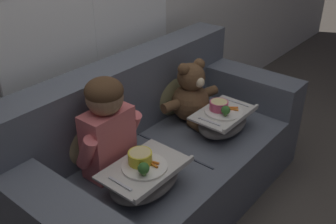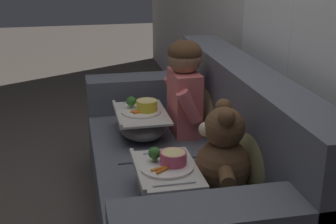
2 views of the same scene
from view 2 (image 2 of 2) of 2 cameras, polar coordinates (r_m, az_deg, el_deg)
name	(u,v)px [view 2 (image 2 of 2)]	position (r m, az deg, el deg)	size (l,w,h in m)	color
couch	(195,174)	(2.42, 3.31, -7.56)	(1.85, 0.87, 0.86)	#565B66
throw_pillow_behind_child	(212,101)	(2.68, 5.37, 1.33)	(0.37, 0.18, 0.38)	tan
throw_pillow_behind_teddy	(259,151)	(2.06, 11.04, -4.68)	(0.37, 0.18, 0.38)	#898456
child_figure	(184,83)	(2.60, 2.01, 3.55)	(0.38, 0.19, 0.53)	#DB6666
teddy_bear	(222,155)	(2.01, 6.59, -5.25)	(0.43, 0.31, 0.40)	brown
lap_tray_child	(141,122)	(2.62, -3.27, -1.23)	(0.42, 0.28, 0.21)	slate
lap_tray_teddy	(166,180)	(1.99, -0.19, -8.26)	(0.39, 0.26, 0.21)	slate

